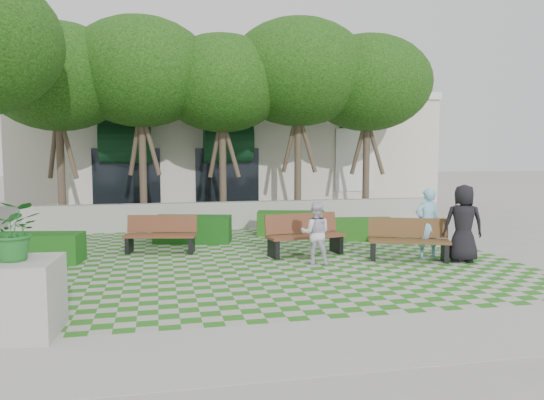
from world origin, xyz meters
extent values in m
plane|color=gray|center=(0.00, 0.00, 0.00)|extent=(90.00, 90.00, 0.00)
plane|color=#2B721E|center=(0.00, 1.00, 0.01)|extent=(12.00, 12.00, 0.00)
cube|color=#9E9B93|center=(0.00, -4.70, 0.01)|extent=(16.00, 2.00, 0.01)
cube|color=#9E9B93|center=(0.00, 6.20, 0.45)|extent=(15.00, 0.36, 0.90)
cube|color=#50351B|center=(3.57, 0.14, 0.48)|extent=(1.99, 1.20, 0.06)
cube|color=#50351B|center=(3.67, 0.40, 0.76)|extent=(1.83, 0.78, 0.48)
cube|color=black|center=(2.78, 0.43, 0.23)|extent=(0.28, 0.53, 0.46)
cube|color=black|center=(4.37, -0.15, 0.23)|extent=(0.28, 0.53, 0.46)
cube|color=brown|center=(1.32, 1.26, 0.49)|extent=(2.05, 0.94, 0.07)
cube|color=brown|center=(1.27, 1.54, 0.79)|extent=(1.97, 0.48, 0.50)
cube|color=black|center=(0.45, 1.11, 0.24)|extent=(0.20, 0.56, 0.48)
cube|color=black|center=(2.18, 1.41, 0.24)|extent=(0.20, 0.56, 0.48)
cube|color=brown|center=(-2.26, 2.35, 0.45)|extent=(1.89, 0.92, 0.06)
cube|color=brown|center=(-2.21, 2.61, 0.73)|extent=(1.80, 0.51, 0.46)
cube|color=black|center=(-3.05, 2.52, 0.22)|extent=(0.20, 0.51, 0.44)
cube|color=black|center=(-1.48, 2.18, 0.22)|extent=(0.20, 0.51, 0.44)
cube|color=#1C5015|center=(3.59, 3.14, 0.32)|extent=(1.88, 0.93, 0.63)
cube|color=#1C4F15|center=(1.73, 4.39, 0.37)|extent=(2.24, 1.33, 0.73)
cube|color=#124513|center=(-1.34, 3.76, 0.38)|extent=(2.30, 1.34, 0.76)
cube|color=#154B14|center=(-5.08, 1.71, 0.35)|extent=(2.12, 1.15, 0.70)
cube|color=#9E9B93|center=(-4.29, -3.42, 0.55)|extent=(1.18, 1.18, 1.10)
imported|color=#206826|center=(-4.29, -3.42, 1.53)|extent=(0.82, 0.73, 0.86)
imported|color=#7FC6E8|center=(4.15, 0.34, 0.87)|extent=(0.63, 0.42, 1.73)
imported|color=black|center=(4.76, -0.27, 0.92)|extent=(1.05, 0.86, 1.85)
imported|color=silver|center=(1.27, 0.26, 0.73)|extent=(0.84, 0.74, 1.45)
cylinder|color=#47382B|center=(-5.50, 7.60, 1.82)|extent=(0.26, 0.26, 3.64)
ellipsoid|color=#1E4C11|center=(-5.50, 7.60, 5.07)|extent=(4.80, 4.80, 3.60)
cylinder|color=#47382B|center=(-2.80, 7.60, 1.90)|extent=(0.26, 0.26, 3.81)
ellipsoid|color=#1E4C11|center=(-2.80, 7.60, 5.30)|extent=(5.00, 5.00, 3.75)
cylinder|color=#47382B|center=(0.00, 7.60, 1.79)|extent=(0.26, 0.26, 3.58)
ellipsoid|color=#1E4C11|center=(0.00, 7.60, 4.99)|extent=(4.60, 4.60, 3.45)
cylinder|color=#47382B|center=(2.80, 7.60, 1.96)|extent=(0.26, 0.26, 3.92)
ellipsoid|color=#1E4C11|center=(2.80, 7.60, 5.46)|extent=(5.20, 5.20, 3.90)
cylinder|color=#47382B|center=(5.50, 7.60, 1.85)|extent=(0.26, 0.26, 3.70)
ellipsoid|color=#1E4C11|center=(5.50, 7.60, 5.15)|extent=(4.80, 4.80, 3.60)
cube|color=beige|center=(1.00, 14.20, 2.50)|extent=(18.00, 8.00, 5.00)
cube|color=white|center=(1.00, 10.20, 5.00)|extent=(18.00, 0.30, 0.30)
cube|color=black|center=(6.00, 10.18, 2.20)|extent=(1.40, 0.10, 2.40)
cylinder|color=#0E351A|center=(-3.50, 10.18, 3.00)|extent=(3.00, 1.80, 1.80)
cube|color=black|center=(-3.50, 10.18, 1.60)|extent=(2.60, 0.08, 2.20)
cylinder|color=#0E351A|center=(0.50, 10.18, 3.00)|extent=(3.00, 1.80, 1.80)
cube|color=black|center=(0.50, 10.18, 1.60)|extent=(2.60, 0.08, 2.20)
camera|label=1|loc=(-2.30, -11.45, 2.68)|focal=35.00mm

